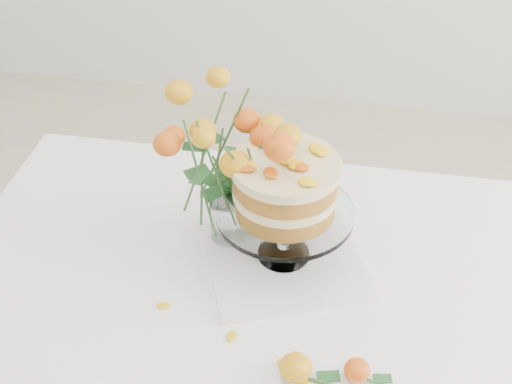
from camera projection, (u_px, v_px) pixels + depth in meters
table at (304, 334)px, 1.38m from camera, size 1.43×0.93×0.76m
napkin at (283, 256)px, 1.42m from camera, size 0.39×0.39×0.01m
cake_stand at (285, 192)px, 1.32m from camera, size 0.27×0.27×0.24m
rose_vase at (227, 149)px, 1.33m from camera, size 0.30×0.30×0.38m
loose_rose_near at (296, 368)px, 1.18m from camera, size 0.10×0.06×0.05m
loose_rose_far at (357, 370)px, 1.19m from camera, size 0.08×0.04×0.04m
stray_petal_a at (232, 337)px, 1.26m from camera, size 0.03×0.02×0.00m
stray_petal_b at (284, 362)px, 1.22m from camera, size 0.03×0.02×0.00m
stray_petal_d at (163, 306)px, 1.32m from camera, size 0.03×0.02×0.00m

